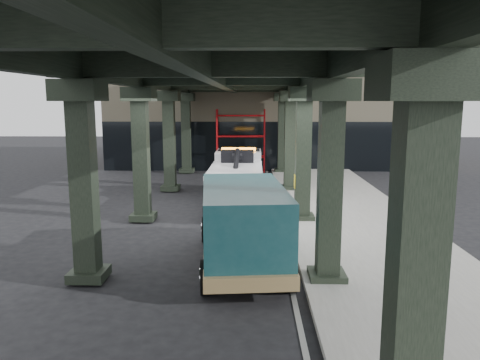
# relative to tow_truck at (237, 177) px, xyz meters

# --- Properties ---
(ground) EXTENTS (90.00, 90.00, 0.00)m
(ground) POSITION_rel_tow_truck_xyz_m (-0.07, -5.04, -1.21)
(ground) COLOR black
(ground) RESTS_ON ground
(sidewalk) EXTENTS (5.00, 40.00, 0.15)m
(sidewalk) POSITION_rel_tow_truck_xyz_m (4.43, -3.04, -1.13)
(sidewalk) COLOR gray
(sidewalk) RESTS_ON ground
(lane_stripe) EXTENTS (0.12, 38.00, 0.01)m
(lane_stripe) POSITION_rel_tow_truck_xyz_m (1.63, -3.04, -1.20)
(lane_stripe) COLOR silver
(lane_stripe) RESTS_ON ground
(viaduct) EXTENTS (7.40, 32.00, 6.40)m
(viaduct) POSITION_rel_tow_truck_xyz_m (-0.47, -3.04, 4.25)
(viaduct) COLOR black
(viaduct) RESTS_ON ground
(building) EXTENTS (22.00, 10.00, 8.00)m
(building) POSITION_rel_tow_truck_xyz_m (1.93, 14.96, 2.79)
(building) COLOR #C6B793
(building) RESTS_ON ground
(scaffolding) EXTENTS (3.08, 0.88, 4.00)m
(scaffolding) POSITION_rel_tow_truck_xyz_m (-0.07, 9.60, 0.90)
(scaffolding) COLOR #BA0E13
(scaffolding) RESTS_ON ground
(tow_truck) EXTENTS (2.36, 7.59, 2.47)m
(tow_truck) POSITION_rel_tow_truck_xyz_m (0.00, 0.00, 0.00)
(tow_truck) COLOR black
(tow_truck) RESTS_ON ground
(towed_van) EXTENTS (2.73, 5.85, 2.30)m
(towed_van) POSITION_rel_tow_truck_xyz_m (0.39, -7.89, 0.03)
(towed_van) COLOR #11393E
(towed_van) RESTS_ON ground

